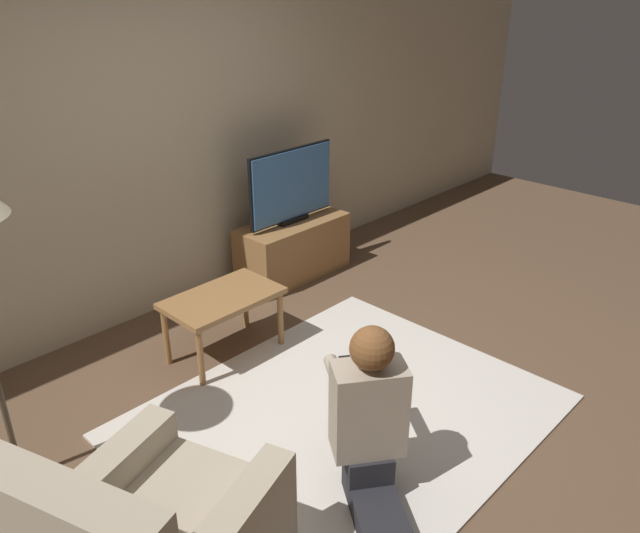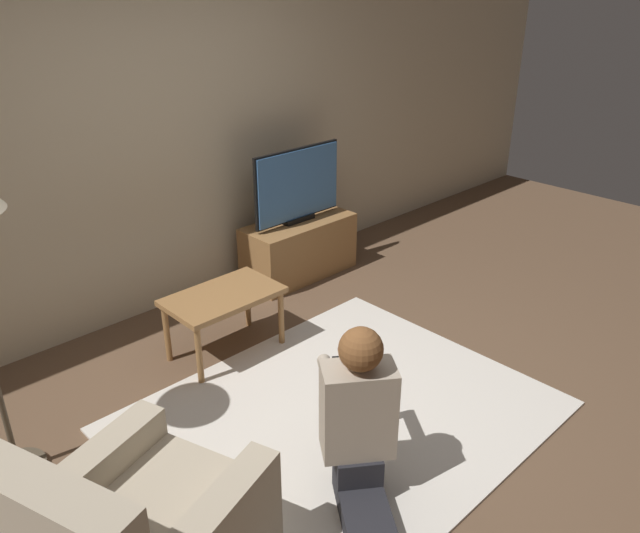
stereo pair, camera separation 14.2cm
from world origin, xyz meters
TOP-DOWN VIEW (x-y plane):
  - ground_plane at (0.00, 0.00)m, footprint 10.00×10.00m
  - wall_back at (0.00, 1.93)m, footprint 10.00×0.06m
  - rug at (0.00, 0.00)m, footprint 2.27×1.86m
  - tv_stand at (1.11, 1.57)m, footprint 0.97×0.42m
  - tv at (1.11, 1.58)m, footprint 0.87×0.08m
  - coffee_table at (-0.06, 1.02)m, footprint 0.74×0.45m
  - person_kneeling at (-0.36, -0.47)m, footprint 0.68×0.81m

SIDE VIEW (x-z plane):
  - ground_plane at x=0.00m, z-range 0.00..0.00m
  - rug at x=0.00m, z-range 0.00..0.02m
  - tv_stand at x=1.11m, z-range 0.00..0.49m
  - coffee_table at x=-0.06m, z-range 0.16..0.61m
  - person_kneeling at x=-0.36m, z-range 0.01..0.94m
  - tv at x=1.11m, z-range 0.49..1.10m
  - wall_back at x=0.00m, z-range 0.00..2.60m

